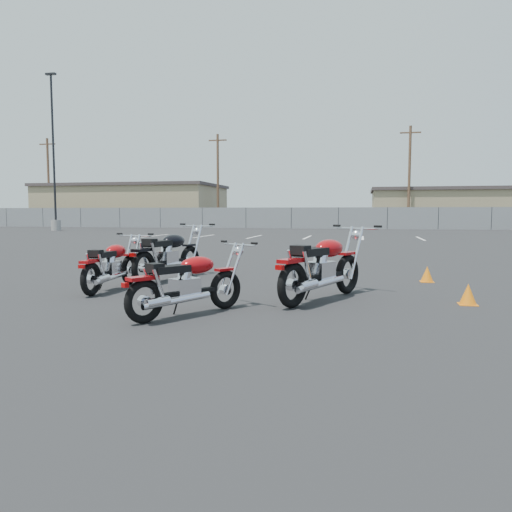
% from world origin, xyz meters
% --- Properties ---
extents(ground, '(120.00, 120.00, 0.00)m').
position_xyz_m(ground, '(0.00, 0.00, 0.00)').
color(ground, black).
rests_on(ground, ground).
extents(motorcycle_front_red, '(0.78, 2.01, 0.98)m').
position_xyz_m(motorcycle_front_red, '(-2.42, 0.50, 0.45)').
color(motorcycle_front_red, black).
rests_on(motorcycle_front_red, ground).
extents(motorcycle_second_black, '(1.05, 2.32, 1.14)m').
position_xyz_m(motorcycle_second_black, '(-1.91, 1.93, 0.52)').
color(motorcycle_second_black, black).
rests_on(motorcycle_second_black, ground).
extents(motorcycle_third_red, '(1.41, 1.84, 0.97)m').
position_xyz_m(motorcycle_third_red, '(-0.33, -1.35, 0.44)').
color(motorcycle_third_red, black).
rests_on(motorcycle_third_red, ground).
extents(motorcycle_rear_red, '(1.51, 2.31, 1.17)m').
position_xyz_m(motorcycle_rear_red, '(1.35, 0.21, 0.53)').
color(motorcycle_rear_red, black).
rests_on(motorcycle_rear_red, ground).
extents(training_cone_near, '(0.26, 0.26, 0.31)m').
position_xyz_m(training_cone_near, '(3.24, 2.75, 0.16)').
color(training_cone_near, orange).
rests_on(training_cone_near, ground).
extents(training_cone_far, '(0.27, 0.27, 0.32)m').
position_xyz_m(training_cone_far, '(3.53, 0.30, 0.16)').
color(training_cone_far, orange).
rests_on(training_cone_far, ground).
extents(light_pole_west, '(0.80, 0.70, 11.66)m').
position_xyz_m(light_pole_west, '(-20.78, 26.28, 3.15)').
color(light_pole_west, gray).
rests_on(light_pole_west, ground).
extents(chainlink_fence, '(80.06, 0.06, 1.80)m').
position_xyz_m(chainlink_fence, '(-0.00, 35.00, 0.90)').
color(chainlink_fence, slate).
rests_on(chainlink_fence, ground).
extents(tan_building_west, '(18.40, 10.40, 4.30)m').
position_xyz_m(tan_building_west, '(-22.00, 42.00, 2.16)').
color(tan_building_west, '#948560').
rests_on(tan_building_west, ground).
extents(tan_building_east, '(14.40, 9.40, 3.70)m').
position_xyz_m(tan_building_east, '(10.00, 44.00, 1.86)').
color(tan_building_east, '#948560').
rests_on(tan_building_east, ground).
extents(utility_pole_a, '(1.80, 0.24, 9.00)m').
position_xyz_m(utility_pole_a, '(-30.00, 39.00, 4.69)').
color(utility_pole_a, '#4F3524').
rests_on(utility_pole_a, ground).
extents(utility_pole_b, '(1.80, 0.24, 9.00)m').
position_xyz_m(utility_pole_b, '(-12.00, 40.00, 4.69)').
color(utility_pole_b, '#4F3524').
rests_on(utility_pole_b, ground).
extents(utility_pole_c, '(1.80, 0.24, 9.00)m').
position_xyz_m(utility_pole_c, '(6.00, 39.00, 4.69)').
color(utility_pole_c, '#4F3524').
rests_on(utility_pole_c, ground).
extents(parking_line_stripes, '(15.12, 4.00, 0.01)m').
position_xyz_m(parking_line_stripes, '(-2.50, 20.00, 0.00)').
color(parking_line_stripes, silver).
rests_on(parking_line_stripes, ground).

